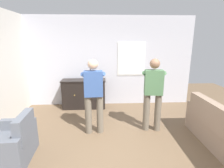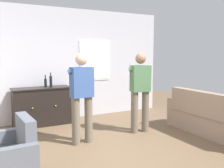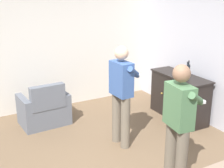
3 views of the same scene
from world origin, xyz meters
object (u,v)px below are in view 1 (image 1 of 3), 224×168
bottle_liquor_amber (91,75)px  armchair (13,145)px  sideboard_cabinet (84,94)px  person_standing_left (94,93)px  bottle_wine_green (87,76)px  person_standing_right (153,92)px

bottle_liquor_amber → armchair: bearing=-116.2°
sideboard_cabinet → person_standing_left: 1.68m
sideboard_cabinet → person_standing_left: person_standing_left is taller
sideboard_cabinet → bottle_liquor_amber: bottle_liquor_amber is taller
armchair → bottle_liquor_amber: size_ratio=2.69×
sideboard_cabinet → bottle_wine_green: 0.56m
bottle_liquor_amber → person_standing_left: size_ratio=0.20×
person_standing_left → person_standing_right: size_ratio=1.00×
armchair → person_standing_right: size_ratio=0.54×
person_standing_right → person_standing_left: bearing=-177.8°
person_standing_left → person_standing_right: bearing=2.2°
person_standing_left → person_standing_right: (1.33, 0.05, 0.00)m
person_standing_left → person_standing_right: 1.33m
person_standing_left → sideboard_cabinet: bearing=104.0°
bottle_wine_green → person_standing_left: (0.28, -1.61, -0.06)m
bottle_wine_green → person_standing_left: size_ratio=0.17×
armchair → bottle_wine_green: size_ratio=3.20×
bottle_liquor_amber → person_standing_right: (1.50, -1.49, -0.09)m
bottle_wine_green → person_standing_left: bearing=-80.2°
armchair → bottle_wine_green: bearing=66.5°
sideboard_cabinet → person_standing_left: bearing=-76.0°
armchair → bottle_liquor_amber: bearing=63.8°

